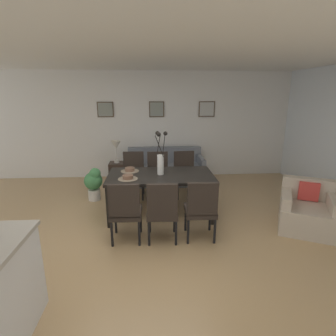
# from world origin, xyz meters

# --- Properties ---
(ground_plane) EXTENTS (9.00, 9.00, 0.00)m
(ground_plane) POSITION_xyz_m (0.00, 0.00, 0.00)
(ground_plane) COLOR tan
(back_wall_panel) EXTENTS (9.00, 0.10, 2.60)m
(back_wall_panel) POSITION_xyz_m (0.00, 3.25, 1.30)
(back_wall_panel) COLOR silver
(back_wall_panel) RESTS_ON ground
(ceiling_panel) EXTENTS (9.00, 7.20, 0.08)m
(ceiling_panel) POSITION_xyz_m (0.00, 0.40, 2.64)
(ceiling_panel) COLOR white
(dining_table) EXTENTS (1.80, 0.99, 0.74)m
(dining_table) POSITION_xyz_m (0.29, 0.89, 0.67)
(dining_table) COLOR black
(dining_table) RESTS_ON ground
(dining_chair_near_left) EXTENTS (0.45, 0.45, 0.92)m
(dining_chair_near_left) POSITION_xyz_m (-0.24, -0.00, 0.51)
(dining_chair_near_left) COLOR black
(dining_chair_near_left) RESTS_ON ground
(dining_chair_near_right) EXTENTS (0.45, 0.45, 0.92)m
(dining_chair_near_right) POSITION_xyz_m (-0.23, 1.81, 0.51)
(dining_chair_near_right) COLOR black
(dining_chair_near_right) RESTS_ON ground
(dining_chair_far_left) EXTENTS (0.45, 0.45, 0.92)m
(dining_chair_far_left) POSITION_xyz_m (0.28, -0.02, 0.51)
(dining_chair_far_left) COLOR black
(dining_chair_far_left) RESTS_ON ground
(dining_chair_far_right) EXTENTS (0.44, 0.44, 0.92)m
(dining_chair_far_right) POSITION_xyz_m (0.26, 1.77, 0.51)
(dining_chair_far_right) COLOR black
(dining_chair_far_right) RESTS_ON ground
(dining_chair_mid_left) EXTENTS (0.45, 0.45, 0.92)m
(dining_chair_mid_left) POSITION_xyz_m (0.83, -0.01, 0.51)
(dining_chair_mid_left) COLOR black
(dining_chair_mid_left) RESTS_ON ground
(dining_chair_mid_right) EXTENTS (0.47, 0.47, 0.92)m
(dining_chair_mid_right) POSITION_xyz_m (0.82, 1.80, 0.51)
(dining_chair_mid_right) COLOR black
(dining_chair_mid_right) RESTS_ON ground
(centerpiece_vase) EXTENTS (0.21, 0.23, 0.73)m
(centerpiece_vase) POSITION_xyz_m (0.29, 0.89, 1.02)
(centerpiece_vase) COLOR white
(centerpiece_vase) RESTS_ON dining_table
(placemat_near_left) EXTENTS (0.32, 0.32, 0.01)m
(placemat_near_left) POSITION_xyz_m (-0.25, 0.67, 0.74)
(placemat_near_left) COLOR #7F705B
(placemat_near_left) RESTS_ON dining_table
(bowl_near_left) EXTENTS (0.17, 0.17, 0.07)m
(bowl_near_left) POSITION_xyz_m (-0.25, 0.67, 0.78)
(bowl_near_left) COLOR brown
(bowl_near_left) RESTS_ON dining_table
(placemat_near_right) EXTENTS (0.32, 0.32, 0.01)m
(placemat_near_right) POSITION_xyz_m (-0.25, 1.11, 0.74)
(placemat_near_right) COLOR #7F705B
(placemat_near_right) RESTS_ON dining_table
(bowl_near_right) EXTENTS (0.17, 0.17, 0.07)m
(bowl_near_right) POSITION_xyz_m (-0.25, 1.11, 0.78)
(bowl_near_right) COLOR brown
(bowl_near_right) RESTS_ON dining_table
(sofa) EXTENTS (1.79, 0.84, 0.80)m
(sofa) POSITION_xyz_m (0.47, 2.70, 0.28)
(sofa) COLOR slate
(sofa) RESTS_ON ground
(side_table) EXTENTS (0.36, 0.36, 0.52)m
(side_table) POSITION_xyz_m (-0.66, 2.60, 0.26)
(side_table) COLOR #33261E
(side_table) RESTS_ON ground
(table_lamp) EXTENTS (0.22, 0.22, 0.51)m
(table_lamp) POSITION_xyz_m (-0.66, 2.60, 0.89)
(table_lamp) COLOR beige
(table_lamp) RESTS_ON side_table
(armchair) EXTENTS (1.07, 1.07, 0.75)m
(armchair) POSITION_xyz_m (2.58, 0.23, 0.29)
(armchair) COLOR #B7A893
(armchair) RESTS_ON ground
(framed_picture_left) EXTENTS (0.39, 0.03, 0.36)m
(framed_picture_left) POSITION_xyz_m (-0.95, 3.18, 1.70)
(framed_picture_left) COLOR #473828
(framed_picture_center) EXTENTS (0.37, 0.03, 0.38)m
(framed_picture_center) POSITION_xyz_m (0.29, 3.18, 1.70)
(framed_picture_center) COLOR #473828
(framed_picture_right) EXTENTS (0.40, 0.03, 0.38)m
(framed_picture_right) POSITION_xyz_m (1.53, 3.18, 1.70)
(framed_picture_right) COLOR #473828
(potted_plant) EXTENTS (0.36, 0.36, 0.67)m
(potted_plant) POSITION_xyz_m (-1.02, 1.64, 0.37)
(potted_plant) COLOR silver
(potted_plant) RESTS_ON ground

